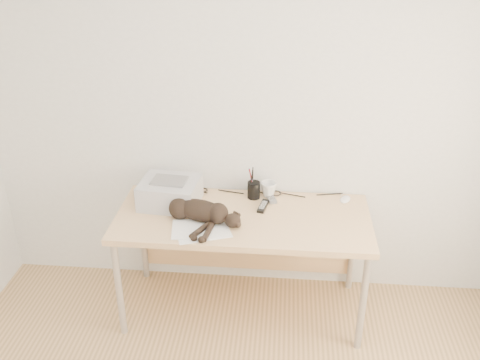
# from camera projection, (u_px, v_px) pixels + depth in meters

# --- Properties ---
(wall_back) EXTENTS (3.50, 0.00, 3.50)m
(wall_back) POSITION_uv_depth(u_px,v_px,m) (248.00, 112.00, 3.42)
(wall_back) COLOR white
(wall_back) RESTS_ON floor
(desk) EXTENTS (1.60, 0.70, 0.74)m
(desk) POSITION_uv_depth(u_px,v_px,m) (244.00, 227.00, 3.49)
(desk) COLOR tan
(desk) RESTS_ON floor
(printer) EXTENTS (0.39, 0.34, 0.17)m
(printer) POSITION_uv_depth(u_px,v_px,m) (170.00, 192.00, 3.46)
(printer) COLOR #A3A3A8
(printer) RESTS_ON desk
(papers) EXTENTS (0.39, 0.32, 0.01)m
(papers) POSITION_uv_depth(u_px,v_px,m) (201.00, 230.00, 3.21)
(papers) COLOR white
(papers) RESTS_ON desk
(cat) EXTENTS (0.62, 0.40, 0.15)m
(cat) POSITION_uv_depth(u_px,v_px,m) (197.00, 211.00, 3.28)
(cat) COLOR black
(cat) RESTS_ON desk
(mug) EXTENTS (0.15, 0.15, 0.10)m
(mug) POSITION_uv_depth(u_px,v_px,m) (269.00, 189.00, 3.57)
(mug) COLOR white
(mug) RESTS_ON desk
(pen_cup) EXTENTS (0.08, 0.08, 0.21)m
(pen_cup) POSITION_uv_depth(u_px,v_px,m) (254.00, 190.00, 3.54)
(pen_cup) COLOR black
(pen_cup) RESTS_ON desk
(remote_grey) EXTENTS (0.10, 0.18, 0.02)m
(remote_grey) POSITION_uv_depth(u_px,v_px,m) (270.00, 197.00, 3.56)
(remote_grey) COLOR slate
(remote_grey) RESTS_ON desk
(remote_black) EXTENTS (0.08, 0.17, 0.02)m
(remote_black) POSITION_uv_depth(u_px,v_px,m) (263.00, 206.00, 3.45)
(remote_black) COLOR black
(remote_black) RESTS_ON desk
(mouse) EXTENTS (0.10, 0.12, 0.03)m
(mouse) POSITION_uv_depth(u_px,v_px,m) (345.00, 198.00, 3.53)
(mouse) COLOR silver
(mouse) RESTS_ON desk
(cable_tangle) EXTENTS (1.36, 0.07, 0.01)m
(cable_tangle) POSITION_uv_depth(u_px,v_px,m) (247.00, 192.00, 3.63)
(cable_tangle) COLOR black
(cable_tangle) RESTS_ON desk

